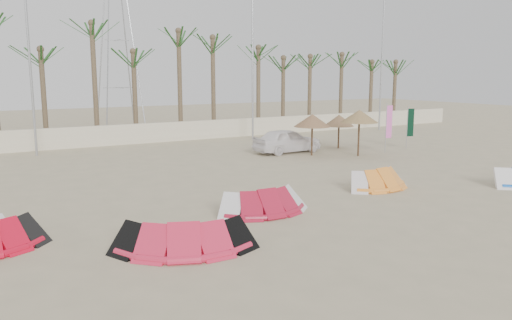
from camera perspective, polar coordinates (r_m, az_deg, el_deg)
ground at (r=14.43m, az=12.34°, el=-8.59°), size 120.00×120.00×0.00m
boundary_wall at (r=33.55m, az=-14.05°, el=2.89°), size 60.00×0.30×1.30m
palm_line at (r=35.01m, az=-14.10°, el=12.67°), size 52.00×4.00×7.70m
lamp_b at (r=30.20m, az=-24.45°, el=11.33°), size 1.25×0.14×11.00m
lamp_c at (r=34.71m, az=-0.33°, el=11.87°), size 1.25×0.14×11.00m
lamp_d at (r=42.04m, az=14.23°, el=11.21°), size 1.25×0.14×11.00m
pylon at (r=39.63m, az=-15.12°, el=2.91°), size 3.00×3.00×14.00m
kite_red_mid at (r=13.29m, az=-8.76°, el=-8.19°), size 3.95×2.64×0.90m
kite_red_right at (r=16.52m, az=0.41°, el=-4.51°), size 3.15×1.62×0.90m
kite_orange at (r=20.58m, az=13.43°, el=-1.93°), size 2.98×1.68×0.90m
parasol_left at (r=27.93m, az=6.45°, el=4.50°), size 2.05×2.05×2.32m
parasol_mid at (r=28.17m, az=11.73°, el=4.92°), size 2.08×2.08×2.57m
parasol_right at (r=30.95m, az=9.47°, el=4.49°), size 1.85×1.85×2.07m
flag_pink at (r=29.83m, az=14.89°, el=4.09°), size 0.45×0.04×2.89m
flag_green at (r=31.75m, az=17.11°, el=4.00°), size 0.44×0.15×2.60m
car at (r=28.97m, az=3.59°, el=2.23°), size 4.19×1.81×1.41m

